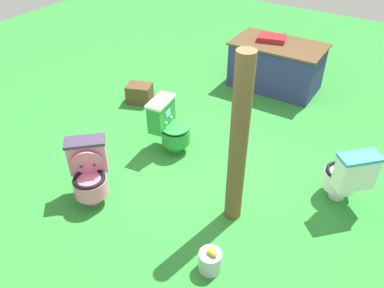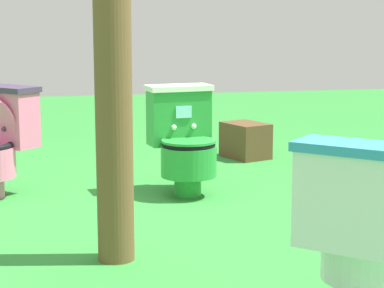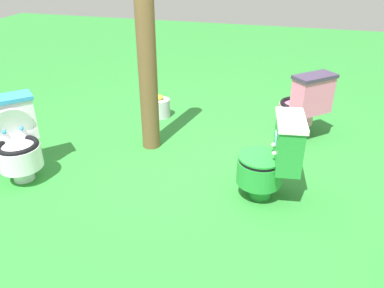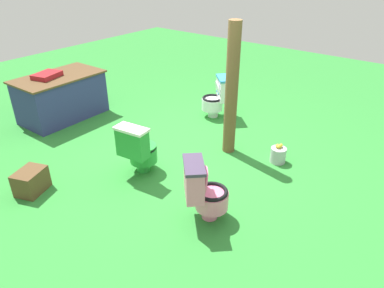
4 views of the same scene
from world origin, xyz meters
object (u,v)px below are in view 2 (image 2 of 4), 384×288
object	(u,v)px
toilet_white	(361,228)
wooden_post	(113,67)
toilet_green	(184,140)
small_crate	(245,140)

from	to	relation	value
toilet_white	wooden_post	size ratio (longest dim) A/B	0.38
toilet_green	small_crate	distance (m)	1.38
toilet_green	wooden_post	distance (m)	1.51
toilet_white	small_crate	world-z (taller)	toilet_white
wooden_post	toilet_green	bearing A→B (deg)	154.50
toilet_white	wooden_post	bearing A→B (deg)	176.83
toilet_green	small_crate	world-z (taller)	toilet_green
toilet_green	wooden_post	xyz separation A→B (m)	(1.26, -0.60, 0.58)
wooden_post	toilet_white	bearing A→B (deg)	42.52
wooden_post	small_crate	xyz separation A→B (m)	(-2.39, 1.36, -0.80)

